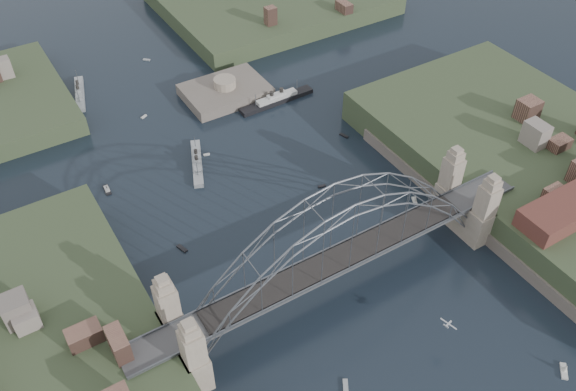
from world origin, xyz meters
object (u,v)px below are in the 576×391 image
Objects in this scene: fort_island at (226,97)px; naval_cruiser_near at (197,162)px; naval_cruiser_far at (80,93)px; wharf_shed at (566,210)px; bridge at (340,244)px; ocean_liner at (277,100)px.

fort_island is 1.35× the size of naval_cruiser_near.
fort_island is 1.34× the size of naval_cruiser_far.
naval_cruiser_near is (-51.18, 61.52, -9.23)m from wharf_shed.
bridge is at bearing -99.73° from fort_island.
naval_cruiser_far reaches higher than naval_cruiser_near.
ocean_liner is (-21.71, 74.10, -9.18)m from wharf_shed.
naval_cruiser_far is at bearing 122.10° from wharf_shed.
naval_cruiser_near is 32.03m from ocean_liner.
naval_cruiser_far is at bearing 108.64° from naval_cruiser_near.
naval_cruiser_near is at bearing -71.36° from naval_cruiser_far.
fort_island is 1.10× the size of wharf_shed.
wharf_shed is 80.56m from naval_cruiser_near.
naval_cruiser_near is 0.99× the size of naval_cruiser_far.
bridge is at bearing -110.35° from ocean_liner.
wharf_shed is at bearing -69.15° from fort_island.
wharf_shed reaches higher than fort_island.
wharf_shed is 1.22× the size of naval_cruiser_far.
fort_island is at bearing 49.53° from naval_cruiser_near.
naval_cruiser_near is (-19.18, -22.48, 1.12)m from fort_island.
naval_cruiser_far is 53.79m from ocean_liner.
fort_island reaches higher than ocean_liner.
bridge is 3.82× the size of fort_island.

